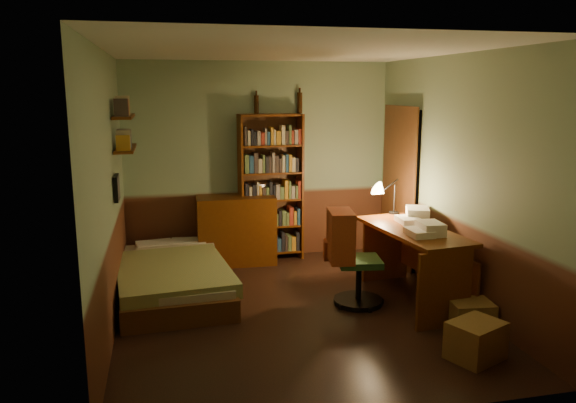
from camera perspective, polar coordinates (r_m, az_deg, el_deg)
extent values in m
cube|color=black|center=(5.89, 0.55, -11.12)|extent=(3.50, 4.00, 0.02)
cube|color=silver|center=(5.46, 0.60, 15.22)|extent=(3.50, 4.00, 0.02)
cube|color=gray|center=(7.47, -2.98, 4.09)|extent=(3.50, 0.02, 2.60)
cube|color=gray|center=(5.40, -17.91, 0.77)|extent=(0.02, 4.00, 2.60)
cube|color=gray|center=(6.17, 16.71, 2.08)|extent=(0.02, 4.00, 2.60)
cube|color=gray|center=(3.64, 7.87, -3.72)|extent=(3.50, 0.02, 2.60)
cube|color=black|center=(7.34, 11.37, 1.38)|extent=(0.06, 0.90, 2.00)
cube|color=#4A2913|center=(7.33, 11.12, 1.37)|extent=(0.02, 0.98, 2.08)
cube|color=#748A51|center=(6.43, -11.64, -6.40)|extent=(1.22, 2.13, 0.62)
cube|color=#52260A|center=(7.34, -5.28, -2.87)|extent=(1.02, 0.54, 0.89)
cube|color=#B2B2B7|center=(7.41, -2.91, 1.34)|extent=(0.30, 0.27, 0.13)
cube|color=#52260A|center=(7.39, -1.75, 1.39)|extent=(0.84, 0.31, 1.93)
cylinder|color=black|center=(7.36, -3.23, 9.81)|extent=(0.07, 0.07, 0.23)
cylinder|color=black|center=(7.48, 1.20, 9.99)|extent=(0.07, 0.07, 0.27)
cube|color=#52260A|center=(6.17, 12.45, -6.31)|extent=(0.78, 1.55, 0.80)
cube|color=silver|center=(6.52, 13.01, -1.18)|extent=(0.34, 0.39, 0.13)
cone|color=black|center=(6.71, 10.78, 0.98)|extent=(0.19, 0.19, 0.53)
cube|color=#265126|center=(5.93, 7.26, -5.16)|extent=(0.64, 0.58, 1.13)
cube|color=#B44723|center=(5.55, 5.50, 2.55)|extent=(0.33, 0.49, 0.53)
cube|color=#52260A|center=(6.44, -16.17, 5.18)|extent=(0.20, 0.90, 0.03)
cube|color=#52260A|center=(6.42, -16.35, 8.29)|extent=(0.20, 0.90, 0.03)
cube|color=black|center=(6.00, -17.02, 1.34)|extent=(0.04, 0.32, 0.26)
cube|color=brown|center=(5.12, 18.54, -13.24)|extent=(0.54, 0.49, 0.32)
cube|color=brown|center=(5.69, 18.05, -10.93)|extent=(0.42, 0.36, 0.27)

